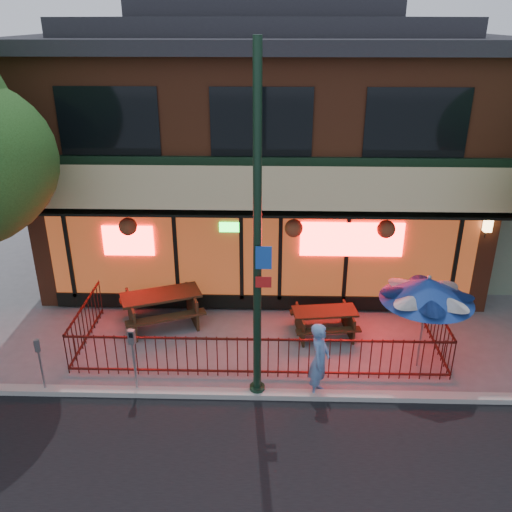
{
  "coord_description": "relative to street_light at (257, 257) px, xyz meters",
  "views": [
    {
      "loc": [
        0.23,
        -9.63,
        7.27
      ],
      "look_at": [
        -0.09,
        2.0,
        2.1
      ],
      "focal_mm": 38.0,
      "sensor_mm": 36.0,
      "label": 1
    }
  ],
  "objects": [
    {
      "name": "patio_fence",
      "position": [
        -0.0,
        0.91,
        -2.52
      ],
      "size": [
        8.44,
        2.62,
        1.0
      ],
      "color": "#45130E",
      "rests_on": "ground"
    },
    {
      "name": "curb",
      "position": [
        -0.0,
        -0.1,
        -3.09
      ],
      "size": [
        80.0,
        0.25,
        0.12
      ],
      "primitive_type": "cube",
      "color": "#999993",
      "rests_on": "ground"
    },
    {
      "name": "street_light",
      "position": [
        0.0,
        0.0,
        0.0
      ],
      "size": [
        0.43,
        0.32,
        7.0
      ],
      "color": "black",
      "rests_on": "ground"
    },
    {
      "name": "pedestrian",
      "position": [
        1.27,
        0.05,
        -2.31
      ],
      "size": [
        0.57,
        0.71,
        1.67
      ],
      "primitive_type": "imported",
      "rotation": [
        0.0,
        0.0,
        1.25
      ],
      "color": "#5B81B6",
      "rests_on": "ground"
    },
    {
      "name": "picnic_table_right",
      "position": [
        1.6,
        2.39,
        -2.71
      ],
      "size": [
        1.7,
        1.39,
        0.67
      ],
      "color": "#302211",
      "rests_on": "ground"
    },
    {
      "name": "picnic_table_left",
      "position": [
        -2.52,
        2.8,
        -2.59
      ],
      "size": [
        2.38,
        2.12,
        0.84
      ],
      "color": "#3B2715",
      "rests_on": "ground"
    },
    {
      "name": "parking_meter_far",
      "position": [
        -4.46,
        -0.08,
        -2.27
      ],
      "size": [
        0.14,
        0.14,
        1.3
      ],
      "color": "#999DA1",
      "rests_on": "ground"
    },
    {
      "name": "ground",
      "position": [
        -0.0,
        0.4,
        -3.15
      ],
      "size": [
        80.0,
        80.0,
        0.0
      ],
      "primitive_type": "plane",
      "color": "gray",
      "rests_on": "ground"
    },
    {
      "name": "parking_meter_near",
      "position": [
        -2.54,
        0.0,
        -2.13
      ],
      "size": [
        0.14,
        0.13,
        1.51
      ],
      "color": "#9A9DA2",
      "rests_on": "ground"
    },
    {
      "name": "restaurant_building",
      "position": [
        -0.0,
        7.51,
        0.98
      ],
      "size": [
        12.96,
        9.49,
        8.05
      ],
      "color": "brown",
      "rests_on": "ground"
    },
    {
      "name": "patio_umbrella",
      "position": [
        3.6,
        1.1,
        -1.2
      ],
      "size": [
        2.0,
        1.99,
        2.28
      ],
      "color": "gray",
      "rests_on": "ground"
    }
  ]
}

